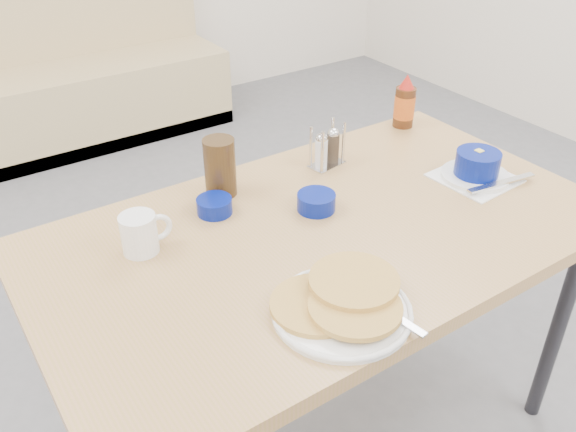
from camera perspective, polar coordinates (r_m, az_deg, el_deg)
booth_bench at (r=3.79m, az=-20.92°, el=11.55°), size 1.90×0.56×1.22m
dining_table at (r=1.52m, az=3.45°, el=-3.08°), size 1.40×0.80×0.76m
pancake_plate at (r=1.23m, az=5.07°, el=-8.18°), size 0.28×0.29×0.05m
coffee_mug at (r=1.42m, az=-13.61°, el=-1.54°), size 0.12×0.08×0.09m
grits_setting at (r=1.75m, az=17.27°, el=4.36°), size 0.23×0.21×0.08m
creamer_bowl at (r=1.54m, az=-6.90°, el=0.94°), size 0.09×0.09×0.04m
butter_bowl at (r=1.54m, az=2.66°, el=1.32°), size 0.10×0.10×0.04m
amber_tumbler at (r=1.59m, az=-6.39°, el=4.57°), size 0.09×0.09×0.16m
condiment_caddy at (r=1.74m, az=3.67°, el=6.06°), size 0.11×0.08×0.13m
syrup_bottle at (r=2.01m, az=10.86°, el=10.24°), size 0.07×0.07×0.17m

